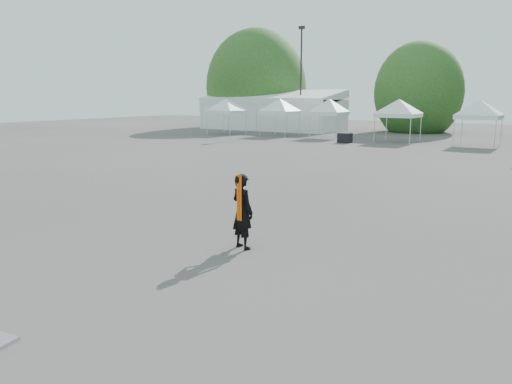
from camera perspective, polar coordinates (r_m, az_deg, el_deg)
The scene contains 12 objects.
ground at distance 13.21m, azimuth 3.56°, elevation -4.79°, with size 120.00×120.00×0.00m, color #474442.
marquee at distance 54.08m, azimuth 1.82°, elevation 9.23°, with size 15.00×6.25×4.23m.
light_pole_west at distance 51.23m, azimuth 5.16°, elevation 13.35°, with size 0.60×0.25×10.30m.
tree_far_w at distance 58.74m, azimuth 0.01°, elevation 11.87°, with size 4.80×4.80×7.30m.
tree_mid_w at distance 53.02m, azimuth 18.05°, elevation 10.79°, with size 4.16×4.16×6.33m.
tent_a at distance 47.71m, azimuth -3.39°, elevation 10.30°, with size 4.07×4.07×3.88m.
tent_b at distance 45.78m, azimuth 2.76°, elevation 10.27°, with size 3.96×3.96×3.88m.
tent_c at distance 43.94m, azimuth 8.40°, elevation 10.14°, with size 3.74×3.74×3.88m.
tent_d at distance 40.99m, azimuth 16.04°, elevation 9.80°, with size 4.24×4.24×3.88m.
tent_e at distance 39.52m, azimuth 24.23°, elevation 9.24°, with size 4.13×4.13×3.88m.
man at distance 11.76m, azimuth -1.56°, elevation -2.22°, with size 0.75×0.60×1.80m.
crate_west at distance 39.30m, azimuth 10.12°, elevation 6.10°, with size 0.97×0.76×0.76m, color black.
Camera 1 is at (6.30, -11.05, 3.58)m, focal length 35.00 mm.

